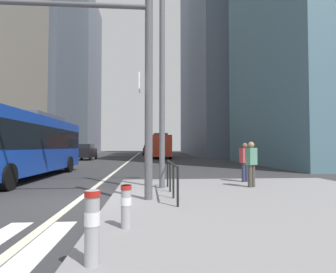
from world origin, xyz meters
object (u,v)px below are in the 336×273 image
Objects in this scene: city_bus_blue_oncoming at (22,142)px; pedestrian_walking at (251,162)px; car_receding_near at (148,150)px; bollard_left at (126,204)px; city_bus_red_receding at (160,145)px; pedestrian_waiting at (245,160)px; bollard_front at (92,224)px; traffic_signal_gantry at (70,55)px; car_oncoming_mid at (86,152)px; street_lamp_post at (162,45)px.

city_bus_blue_oncoming reaches higher than pedestrian_walking.
car_receding_near is 47.93m from bollard_left.
city_bus_red_receding reaches higher than car_receding_near.
pedestrian_waiting is at bearing -16.43° from city_bus_blue_oncoming.
pedestrian_waiting is at bearing 58.85° from bollard_front.
traffic_signal_gantry is at bearing -160.37° from pedestrian_walking.
bollard_left is (0.30, 1.55, -0.08)m from bollard_front.
car_oncoming_mid is 2.75× the size of pedestrian_waiting.
city_bus_red_receding reaches higher than pedestrian_waiting.
car_receding_near is 2.59× the size of pedestrian_walking.
pedestrian_waiting is (11.52, -23.34, 0.05)m from car_oncoming_mid.
city_bus_red_receding reaches higher than pedestrian_walking.
city_bus_red_receding is at bearing -83.13° from car_receding_near.
city_bus_red_receding is 10.53m from car_oncoming_mid.
car_receding_near is at bearing 90.52° from street_lamp_post.
car_receding_near is 0.53× the size of street_lamp_post.
street_lamp_post reaches higher than pedestrian_walking.
traffic_signal_gantry is at bearing -141.05° from street_lamp_post.
city_bus_blue_oncoming is at bearing 122.07° from bollard_left.
pedestrian_waiting is (6.18, 3.59, -3.09)m from traffic_signal_gantry.
bollard_front is at bearing -100.98° from bollard_left.
city_bus_red_receding is at bearing 86.51° from bollard_left.
bollard_front is (-2.41, -36.19, -1.18)m from city_bus_red_receding.
pedestrian_walking is (4.13, 4.78, 0.47)m from bollard_left.
bollard_front is at bearing -70.95° from traffic_signal_gantry.
traffic_signal_gantry reaches higher than car_oncoming_mid.
car_receding_near is (6.33, 38.63, -0.85)m from city_bus_blue_oncoming.
pedestrian_walking is (-0.30, -1.49, 0.01)m from pedestrian_waiting.
city_bus_red_receding reaches higher than bollard_front.
traffic_signal_gantry is 8.46× the size of bollard_left.
street_lamp_post is 10.46× the size of bollard_left.
bollard_front is at bearing -121.15° from pedestrian_waiting.
car_oncoming_mid is at bearing -112.57° from car_receding_near.
pedestrian_waiting is at bearing 54.79° from bollard_left.
pedestrian_waiting reaches higher than bollard_front.
city_bus_blue_oncoming is 20.38m from car_oncoming_mid.
city_bus_red_receding is at bearing 87.67° from street_lamp_post.
city_bus_red_receding is at bearing 94.66° from pedestrian_waiting.
city_bus_blue_oncoming is at bearing -99.31° from car_receding_near.
street_lamp_post is (2.66, 2.15, 1.15)m from traffic_signal_gantry.
street_lamp_post is 6.80m from bollard_left.
city_bus_blue_oncoming is at bearing 121.56° from traffic_signal_gantry.
street_lamp_post reaches higher than car_oncoming_mid.
city_bus_blue_oncoming and city_bus_red_receding have the same top height.
pedestrian_waiting is at bearing -63.73° from car_oncoming_mid.
traffic_signal_gantry is at bearing -96.90° from city_bus_red_receding.
city_bus_blue_oncoming is 7.24× the size of pedestrian_waiting.
traffic_signal_gantry reaches higher than city_bus_blue_oncoming.
car_oncoming_mid is 1.05× the size of car_receding_near.
car_oncoming_mid and car_receding_near have the same top height.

